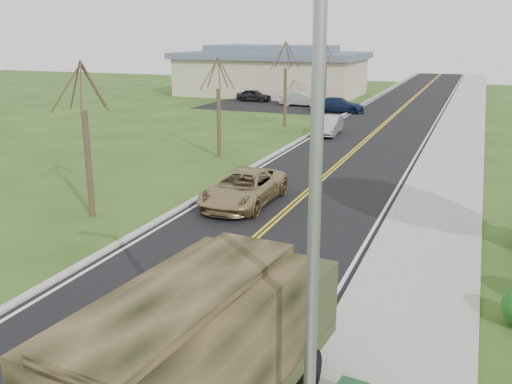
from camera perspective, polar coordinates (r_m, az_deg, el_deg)
The scene contains 16 objects.
road at distance 48.79m, azimuth 13.05°, elevation 6.96°, with size 8.00×120.00×0.01m, color black.
curb_right at distance 48.36m, azimuth 17.95°, elevation 6.59°, with size 0.30×120.00×0.12m, color #9E998E.
sidewalk_right at distance 48.29m, azimuth 20.02°, elevation 6.39°, with size 3.20×120.00×0.10m, color #9E998E.
curb_left at distance 49.55m, azimuth 8.28°, elevation 7.38°, with size 0.30×120.00×0.10m, color #9E998E.
street_light at distance 8.00m, azimuth 5.13°, elevation -3.53°, with size 1.65×0.22×8.00m.
bare_tree_a at distance 23.04m, azimuth -16.51°, elevation 3.94°, with size 1.93×2.26×6.08m.
bare_tree_b at distance 33.21m, azimuth -3.75°, elevation 7.71°, with size 1.83×2.14×5.73m.
bare_tree_c at distance 44.26m, azimuth 2.93°, elevation 10.10°, with size 2.04×2.39×6.42m.
bare_tree_d at distance 55.74m, azimuth 6.94°, elevation 10.92°, with size 1.88×2.20×5.91m.
commercial_building at distance 67.89m, azimuth 1.63°, elevation 11.97°, with size 25.50×21.50×5.65m.
military_truck at distance 10.03m, azimuth -4.89°, elevation -15.49°, with size 2.90×6.75×3.27m.
suv_champagne at distance 24.02m, azimuth -1.24°, elevation 0.39°, with size 2.42×5.24×1.46m, color #9B8457.
sedan_silver at distance 41.07m, azimuth 7.26°, elevation 6.63°, with size 1.46×4.18×1.38m, color #ADADB2.
lot_car_dark at distance 61.10m, azimuth -0.21°, elevation 9.63°, with size 1.49×3.70×1.26m, color black.
lot_car_silver at distance 57.26m, azimuth 4.62°, elevation 9.27°, with size 1.54×4.43×1.46m, color #BCBCC1.
lot_car_navy at distance 53.12m, azimuth 8.31°, elevation 8.60°, with size 1.88×4.63×1.34m, color #0F1B3A.
Camera 1 is at (6.98, -7.77, 7.05)m, focal length 40.00 mm.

